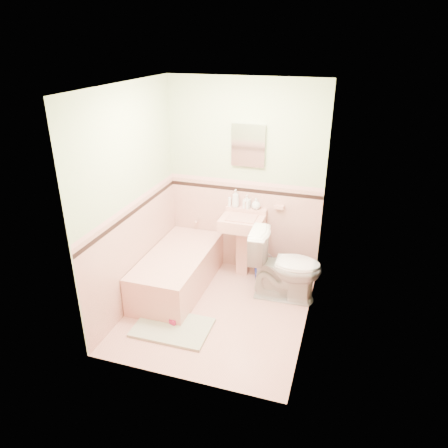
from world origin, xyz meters
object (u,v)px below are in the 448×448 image
(toilet, at_px, (285,266))
(bathtub, at_px, (178,272))
(medicine_cabinet, at_px, (248,145))
(shoe, at_px, (172,320))
(sink, at_px, (242,247))
(soap_bottle_right, at_px, (256,204))
(soap_bottle_mid, at_px, (247,202))
(soap_bottle_left, at_px, (236,198))
(bucket, at_px, (264,271))

(toilet, bearing_deg, bathtub, 96.02)
(medicine_cabinet, height_order, shoe, medicine_cabinet)
(sink, height_order, soap_bottle_right, soap_bottle_right)
(medicine_cabinet, bearing_deg, soap_bottle_right, -13.35)
(shoe, bearing_deg, bathtub, 128.39)
(soap_bottle_mid, bearing_deg, medicine_cabinet, 99.50)
(soap_bottle_left, bearing_deg, toilet, -33.72)
(sink, relative_size, soap_bottle_right, 5.69)
(medicine_cabinet, xyz_separation_m, toilet, (0.62, -0.54, -1.27))
(bucket, bearing_deg, soap_bottle_right, 130.94)
(sink, bearing_deg, soap_bottle_right, 54.92)
(soap_bottle_right, relative_size, bucket, 0.56)
(shoe, bearing_deg, toilet, 61.45)
(toilet, height_order, bucket, toilet)
(bathtub, xyz_separation_m, toilet, (1.30, 0.20, 0.21))
(sink, height_order, toilet, toilet)
(soap_bottle_left, relative_size, toilet, 0.27)
(soap_bottle_left, relative_size, soap_bottle_right, 1.60)
(toilet, distance_m, bucket, 0.53)
(soap_bottle_left, bearing_deg, bathtub, -126.99)
(shoe, bearing_deg, medicine_cabinet, 93.72)
(soap_bottle_left, distance_m, bucket, 1.01)
(medicine_cabinet, bearing_deg, bathtub, -132.58)
(medicine_cabinet, bearing_deg, bucket, -37.77)
(toilet, bearing_deg, soap_bottle_left, 53.69)
(soap_bottle_mid, distance_m, soap_bottle_right, 0.12)
(medicine_cabinet, bearing_deg, sink, -90.00)
(medicine_cabinet, distance_m, soap_bottle_left, 0.70)
(soap_bottle_left, distance_m, soap_bottle_mid, 0.15)
(toilet, height_order, shoe, toilet)
(bathtub, relative_size, soap_bottle_right, 10.21)
(shoe, bearing_deg, soap_bottle_left, 98.80)
(sink, distance_m, toilet, 0.71)
(bathtub, distance_m, toilet, 1.33)
(toilet, relative_size, bucket, 3.27)
(bathtub, relative_size, soap_bottle_mid, 8.51)
(bathtub, height_order, soap_bottle_left, soap_bottle_left)
(medicine_cabinet, xyz_separation_m, bucket, (0.31, -0.24, -1.57))
(bucket, bearing_deg, bathtub, -152.99)
(bathtub, relative_size, sink, 1.79)
(toilet, bearing_deg, medicine_cabinet, 46.36)
(medicine_cabinet, relative_size, soap_bottle_right, 3.49)
(soap_bottle_right, bearing_deg, sink, -125.08)
(sink, distance_m, shoe, 1.38)
(bathtub, distance_m, soap_bottle_mid, 1.24)
(soap_bottle_left, distance_m, soap_bottle_right, 0.28)
(bathtub, height_order, soap_bottle_right, soap_bottle_right)
(bathtub, relative_size, medicine_cabinet, 2.93)
(sink, distance_m, soap_bottle_right, 0.59)
(bathtub, distance_m, soap_bottle_left, 1.19)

